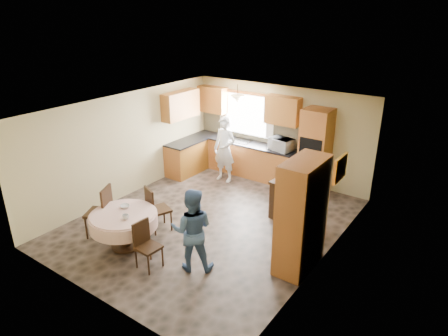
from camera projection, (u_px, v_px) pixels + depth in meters
floor at (211, 222)px, 8.66m from camera, size 5.00×6.00×0.01m
ceiling at (210, 109)px, 7.71m from camera, size 5.00×6.00×0.01m
wall_back at (279, 133)px, 10.45m from camera, size 5.00×0.02×2.50m
wall_front at (89, 231)px, 5.92m from camera, size 5.00×0.02×2.50m
wall_left at (127, 145)px, 9.52m from camera, size 0.02×6.00×2.50m
wall_right at (326, 200)px, 6.85m from camera, size 0.02×6.00×2.50m
window at (247, 115)px, 10.84m from camera, size 1.40×0.03×1.10m
curtain_left at (223, 109)px, 11.18m from camera, size 0.22×0.02×1.15m
curtain_right at (270, 117)px, 10.38m from camera, size 0.22×0.02×1.15m
base_cab_back at (245, 159)px, 10.99m from camera, size 3.30×0.60×0.88m
counter_back at (246, 143)px, 10.81m from camera, size 3.30×0.64×0.04m
base_cab_left at (187, 158)px, 11.03m from camera, size 0.60×1.20×0.88m
counter_left at (186, 142)px, 10.85m from camera, size 0.64×1.20×0.04m
backsplash at (251, 130)px, 10.93m from camera, size 3.30×0.02×0.55m
wall_cab_left at (213, 99)px, 11.18m from camera, size 0.85×0.33×0.72m
wall_cab_right at (283, 110)px, 10.00m from camera, size 0.90×0.33×0.72m
wall_cab_side at (181, 105)px, 10.54m from camera, size 0.33×1.20×0.72m
oven_tower at (315, 152)px, 9.68m from camera, size 0.66×0.62×2.12m
oven_upper at (310, 148)px, 9.37m from camera, size 0.56×0.01×0.45m
oven_lower at (309, 167)px, 9.55m from camera, size 0.56×0.01×0.45m
pendant at (237, 99)px, 10.28m from camera, size 0.36×0.36×0.18m
sideboard at (296, 206)px, 8.46m from camera, size 1.20×0.63×0.82m
space_heater at (289, 222)px, 8.12m from camera, size 0.45×0.39×0.52m
cupboard at (302, 216)px, 6.82m from camera, size 0.53×1.06×2.03m
dining_table at (124, 221)px, 7.56m from camera, size 1.28×1.28×0.73m
chair_left at (102, 209)px, 7.94m from camera, size 0.62×0.62×1.07m
chair_back at (155, 207)px, 8.13m from camera, size 0.55×0.55×0.98m
chair_right at (146, 242)px, 7.01m from camera, size 0.40×0.40×0.88m
framed_picture at (340, 168)px, 7.21m from camera, size 0.06×0.57×0.47m
microwave at (281, 144)px, 10.12m from camera, size 0.65×0.51×0.33m
person_sink at (225, 149)px, 10.40m from camera, size 0.64×0.43×1.74m
person_dining at (192, 230)px, 6.86m from camera, size 0.94×0.88×1.53m
bowl_sideboard at (287, 185)px, 8.42m from camera, size 0.27×0.27×0.05m
bottle_sideboard at (315, 186)px, 8.05m from camera, size 0.14×0.14×0.29m
cup_table at (126, 217)px, 7.27m from camera, size 0.16×0.16×0.09m
bowl_table at (125, 206)px, 7.70m from camera, size 0.20×0.20×0.06m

